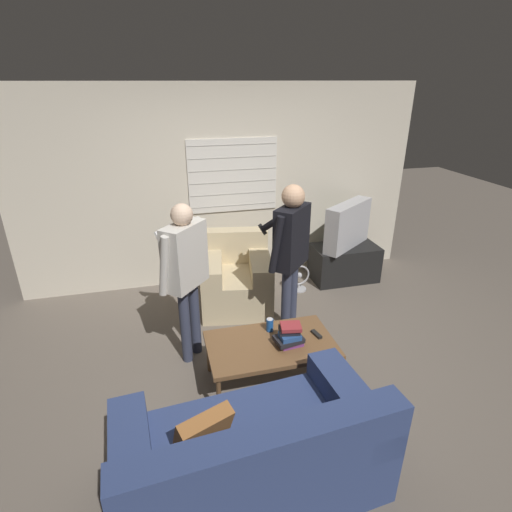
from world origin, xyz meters
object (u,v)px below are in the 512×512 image
object	(u,v)px
tv	(348,225)
person_right_standing	(290,244)
spare_remote	(316,334)
soda_can	(270,325)
couch_blue	(252,456)
coffee_table	(271,346)
armchair_beige	(236,278)
person_left_standing	(185,265)
book_stack	(290,336)
floor_fan	(299,279)

from	to	relation	value
tv	person_right_standing	size ratio (longest dim) A/B	0.50
spare_remote	person_right_standing	bearing A→B (deg)	80.23
soda_can	tv	bearing A→B (deg)	45.85
couch_blue	coffee_table	size ratio (longest dim) A/B	1.59
coffee_table	tv	xyz separation A→B (m)	(1.57, 1.76, 0.40)
spare_remote	armchair_beige	bearing A→B (deg)	94.15
person_left_standing	book_stack	size ratio (longest dim) A/B	6.01
armchair_beige	coffee_table	xyz separation A→B (m)	(0.01, -1.47, 0.05)
armchair_beige	person_right_standing	world-z (taller)	person_right_standing
coffee_table	tv	bearing A→B (deg)	48.29
person_right_standing	floor_fan	world-z (taller)	person_right_standing
couch_blue	book_stack	distance (m)	1.10
armchair_beige	person_left_standing	bearing A→B (deg)	63.48
coffee_table	book_stack	bearing A→B (deg)	-22.39
person_left_standing	couch_blue	bearing A→B (deg)	-129.54
coffee_table	person_left_standing	distance (m)	1.07
armchair_beige	tv	world-z (taller)	tv
armchair_beige	tv	size ratio (longest dim) A/B	1.22
coffee_table	soda_can	size ratio (longest dim) A/B	8.93
book_stack	floor_fan	xyz separation A→B (m)	(0.71, 1.67, -0.36)
soda_can	floor_fan	bearing A→B (deg)	60.06
armchair_beige	book_stack	xyz separation A→B (m)	(0.16, -1.53, 0.18)
book_stack	spare_remote	size ratio (longest dim) A/B	1.95
tv	person_right_standing	xyz separation A→B (m)	(-1.17, -1.06, 0.27)
spare_remote	book_stack	bearing A→B (deg)	-178.71
couch_blue	tv	distance (m)	3.42
person_left_standing	armchair_beige	bearing A→B (deg)	5.28
couch_blue	soda_can	size ratio (longest dim) A/B	14.20
person_left_standing	person_right_standing	size ratio (longest dim) A/B	0.96
soda_can	spare_remote	xyz separation A→B (m)	(0.39, -0.18, -0.05)
tv	floor_fan	size ratio (longest dim) A/B	2.34
tv	book_stack	bearing A→B (deg)	16.61
coffee_table	floor_fan	xyz separation A→B (m)	(0.86, 1.61, -0.24)
spare_remote	couch_blue	bearing A→B (deg)	-143.09
person_right_standing	floor_fan	bearing A→B (deg)	17.49
book_stack	spare_remote	bearing A→B (deg)	14.03
tv	person_left_standing	size ratio (longest dim) A/B	0.52
book_stack	spare_remote	distance (m)	0.30
book_stack	spare_remote	world-z (taller)	book_stack
couch_blue	soda_can	xyz separation A→B (m)	(0.46, 1.17, 0.19)
person_left_standing	person_right_standing	distance (m)	1.07
person_left_standing	floor_fan	xyz separation A→B (m)	(1.52, 1.03, -0.85)
tv	soda_can	world-z (taller)	tv
couch_blue	armchair_beige	size ratio (longest dim) A/B	1.77
tv	couch_blue	bearing A→B (deg)	18.72
person_left_standing	soda_can	size ratio (longest dim) A/B	12.63
book_stack	couch_blue	bearing A→B (deg)	-121.30
coffee_table	person_right_standing	size ratio (longest dim) A/B	0.68
soda_can	person_left_standing	bearing A→B (deg)	151.20
tv	person_left_standing	bearing A→B (deg)	-7.52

